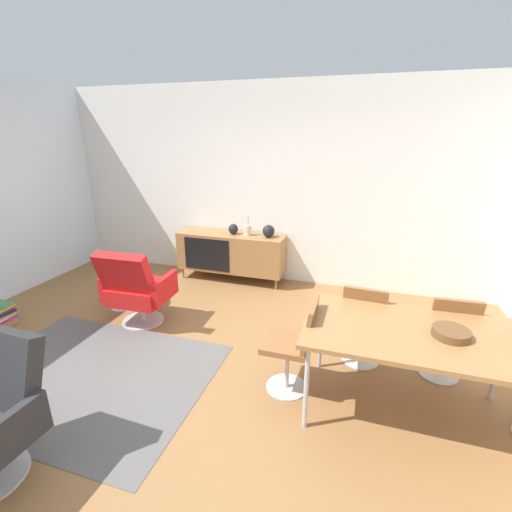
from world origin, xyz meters
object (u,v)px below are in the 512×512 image
Objects in this scene: dining_table at (414,336)px; wooden_bowl_on_table at (451,333)px; dining_chair_back_right at (447,333)px; side_table_round at (121,283)px; fruit_bowl at (119,266)px; dining_chair_back_left at (364,321)px; vase_sculptural_dark at (233,229)px; vase_ceramic_small at (248,229)px; vase_cobalt at (269,231)px; sideboard at (231,252)px; dining_chair_near_window at (295,343)px; lounge_chair_red at (136,287)px.

dining_table is 6.15× the size of wooden_bowl_on_table.
dining_chair_back_right is at bearing 57.68° from dining_table.
fruit_bowl reaches higher than side_table_round.
dining_chair_back_left is at bearing 180.00° from dining_chair_back_right.
dining_table is 0.70m from dining_chair_back_right.
vase_sculptural_dark reaches higher than dining_table.
wooden_bowl_on_table reaches higher than fruit_bowl.
vase_cobalt is at bearing 0.00° from vase_ceramic_small.
fruit_bowl is (-3.32, 0.90, -0.14)m from dining_table.
vase_sculptural_dark reaches higher than fruit_bowl.
sideboard is at bearing 139.68° from wooden_bowl_on_table.
dining_table is 8.00× the size of fruit_bowl.
dining_chair_back_right is at bearing 24.22° from dining_chair_near_window.
wooden_bowl_on_table is at bearing -10.48° from lounge_chair_red.
dining_chair_back_right is at bearing -0.00° from dining_chair_back_left.
dining_chair_back_right is 1.00× the size of dining_chair_near_window.
vase_cobalt is 0.88× the size of fruit_bowl.
vase_ceramic_small is at bearing 0.41° from sideboard.
dining_chair_back_left is at bearing 136.60° from wooden_bowl_on_table.
vase_sculptural_dark is 0.59× the size of wooden_bowl_on_table.
sideboard is 1.87× the size of dining_chair_near_window.
dining_chair_back_right is 0.71m from dining_chair_back_left.
dining_table is at bearing -51.29° from vase_cobalt.
side_table_round is (-3.32, 0.90, -0.38)m from dining_table.
sideboard is 3.12m from dining_chair_back_right.
vase_cobalt is 0.68× the size of wooden_bowl_on_table.
sideboard is 3.37m from wooden_bowl_on_table.
vase_cobalt is at bearing 38.67° from fruit_bowl.
fruit_bowl is (-1.27, -1.27, -0.25)m from vase_ceramic_small.
dining_chair_back_left is 4.28× the size of fruit_bowl.
vase_sculptural_dark is 0.16× the size of lounge_chair_red.
dining_chair_back_right is 3.69m from fruit_bowl.
vase_ceramic_small is at bearing 136.50° from dining_chair_back_left.
wooden_bowl_on_table is 0.30× the size of dining_chair_back_left.
dining_chair_back_right is 1.65× the size of side_table_round.
sideboard is 1.87× the size of dining_chair_back_right.
sideboard is 6.15× the size of wooden_bowl_on_table.
vase_sculptural_dark is at bearing 148.52° from dining_chair_back_right.
lounge_chair_red is (-0.57, -1.60, -0.33)m from vase_sculptural_dark.
dining_table is 3.08× the size of side_table_round.
lounge_chair_red is 1.82× the size of side_table_round.
wooden_bowl_on_table is at bearing -14.26° from fruit_bowl.
fruit_bowl is at bearing 173.42° from dining_chair_back_left.
side_table_round is (-3.56, 0.90, -0.45)m from wooden_bowl_on_table.
sideboard is 1.68m from lounge_chair_red.
sideboard is 1.62m from fruit_bowl.
vase_cobalt is 2.35m from dining_chair_near_window.
dining_chair_back_left is 0.90× the size of lounge_chair_red.
lounge_chair_red is 4.73× the size of fruit_bowl.
fruit_bowl is (-0.47, 0.33, 0.09)m from lounge_chair_red.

